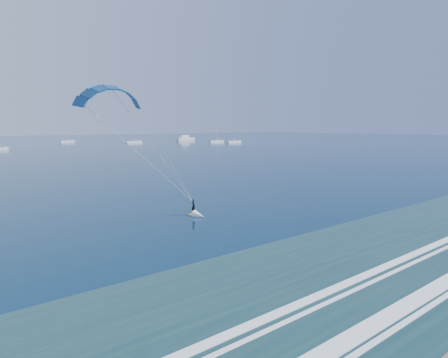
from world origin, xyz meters
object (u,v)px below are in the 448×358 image
(kitesurfer_rig, at_px, (156,151))
(sailboat_6, at_px, (216,141))
(sailboat_5, at_px, (134,142))
(motor_yacht, at_px, (185,138))
(sailboat_4, at_px, (67,141))
(sailboat_7, at_px, (234,142))

(kitesurfer_rig, distance_m, sailboat_6, 207.49)
(sailboat_5, bearing_deg, kitesurfer_rig, -116.32)
(motor_yacht, bearing_deg, sailboat_4, 166.15)
(kitesurfer_rig, xyz_separation_m, sailboat_7, (139.04, 147.87, -7.03))
(kitesurfer_rig, relative_size, sailboat_6, 1.18)
(sailboat_6, bearing_deg, sailboat_5, 150.70)
(motor_yacht, bearing_deg, sailboat_5, -162.53)
(motor_yacht, relative_size, sailboat_6, 0.99)
(motor_yacht, bearing_deg, sailboat_6, -95.02)
(kitesurfer_rig, height_order, motor_yacht, kitesurfer_rig)
(motor_yacht, relative_size, sailboat_7, 1.14)
(sailboat_7, bearing_deg, motor_yacht, 92.01)
(sailboat_4, bearing_deg, motor_yacht, -13.85)
(sailboat_6, bearing_deg, sailboat_7, -63.79)
(sailboat_6, relative_size, sailboat_7, 1.15)
(sailboat_5, distance_m, sailboat_7, 59.86)
(sailboat_5, bearing_deg, motor_yacht, 17.47)
(sailboat_4, distance_m, sailboat_6, 91.85)
(kitesurfer_rig, xyz_separation_m, sailboat_5, (90.41, 182.77, -7.01))
(sailboat_4, xyz_separation_m, sailboat_7, (76.71, -68.15, -0.01))
(sailboat_4, xyz_separation_m, sailboat_5, (28.08, -33.25, 0.01))
(motor_yacht, relative_size, sailboat_4, 1.20)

